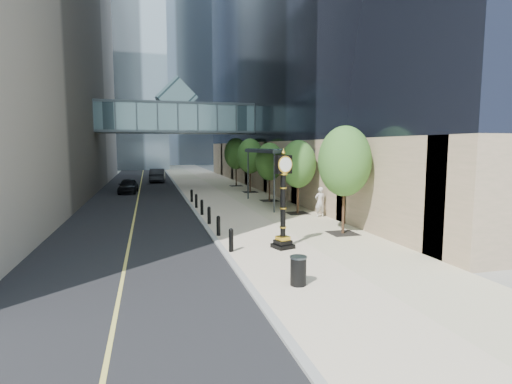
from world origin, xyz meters
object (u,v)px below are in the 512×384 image
at_px(street_clock, 283,207).
at_px(car_far, 158,175).
at_px(trash_bin, 298,272).
at_px(pedestrian, 320,202).
at_px(car_near, 128,186).

height_order(street_clock, car_far, street_clock).
bearing_deg(trash_bin, street_clock, 77.10).
relative_size(pedestrian, car_far, 0.37).
height_order(trash_bin, car_far, car_far).
relative_size(street_clock, pedestrian, 2.24).
xyz_separation_m(street_clock, car_near, (-7.64, 24.32, -1.19)).
height_order(street_clock, pedestrian, street_clock).
xyz_separation_m(trash_bin, car_far, (-3.51, 40.76, 0.37)).
bearing_deg(pedestrian, car_near, -59.59).
height_order(street_clock, car_near, street_clock).
bearing_deg(car_far, street_clock, 101.05).
xyz_separation_m(street_clock, trash_bin, (-1.06, -4.65, -1.41)).
height_order(pedestrian, car_near, pedestrian).
bearing_deg(pedestrian, street_clock, 49.54).
relative_size(pedestrian, car_near, 0.46).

